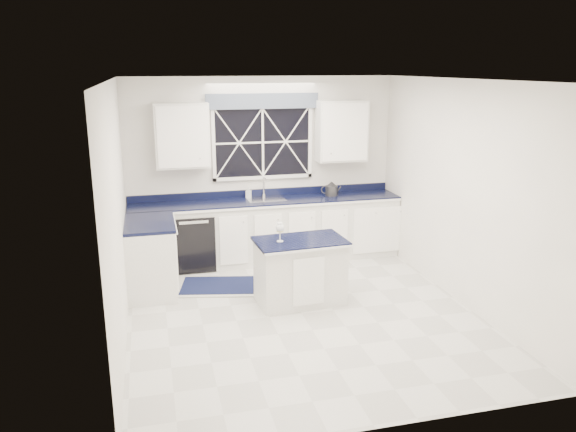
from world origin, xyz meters
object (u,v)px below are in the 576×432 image
object	(u,v)px
dishwasher	(193,240)
wine_glass	(280,229)
kettle	(331,189)
island	(300,271)
soap_bottle	(249,192)
faucet	(264,186)

from	to	relation	value
dishwasher	wine_glass	xyz separation A→B (m)	(0.92, -1.61, 0.56)
kettle	island	bearing A→B (deg)	-101.34
island	soap_bottle	xyz separation A→B (m)	(-0.31, 1.78, 0.62)
dishwasher	kettle	size ratio (longest dim) A/B	2.77
island	wine_glass	xyz separation A→B (m)	(-0.25, -0.01, 0.56)
soap_bottle	faucet	bearing A→B (deg)	2.83
faucet	wine_glass	xyz separation A→B (m)	(-0.18, -1.80, -0.13)
dishwasher	faucet	xyz separation A→B (m)	(1.10, 0.19, 0.69)
island	kettle	xyz separation A→B (m)	(0.93, 1.63, 0.63)
kettle	soap_bottle	xyz separation A→B (m)	(-1.24, 0.15, -0.02)
dishwasher	island	xyz separation A→B (m)	(1.17, -1.60, -0.00)
wine_glass	faucet	bearing A→B (deg)	84.24
dishwasher	kettle	world-z (taller)	kettle
kettle	faucet	bearing A→B (deg)	-170.77
island	wine_glass	distance (m)	0.62
faucet	island	world-z (taller)	faucet
faucet	island	bearing A→B (deg)	-87.71
faucet	soap_bottle	bearing A→B (deg)	-177.17
wine_glass	soap_bottle	bearing A→B (deg)	91.80
wine_glass	kettle	bearing A→B (deg)	54.06
faucet	kettle	xyz separation A→B (m)	(1.01, -0.16, -0.06)
island	wine_glass	world-z (taller)	wine_glass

